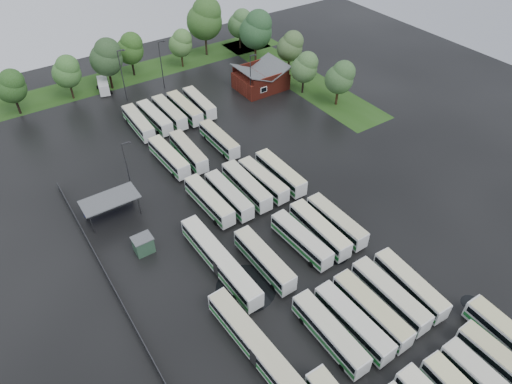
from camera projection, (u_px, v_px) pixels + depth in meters
ground at (293, 259)px, 62.12m from camera, size 160.00×160.00×0.00m
brick_building at (261, 80)px, 98.09m from camera, size 10.07×8.60×5.39m
wash_shed at (109, 200)px, 66.74m from camera, size 8.20×4.20×3.58m
utility_hut at (143, 244)px, 62.31m from camera, size 2.70×2.20×2.62m
grass_strip_north at (126, 76)px, 103.82m from camera, size 80.00×10.00×0.01m
grass_strip_east at (297, 76)px, 103.57m from camera, size 10.00×50.00×0.01m
west_fence at (115, 290)px, 57.32m from camera, size 0.10×50.00×1.20m
bus_r0c4 at (505, 366)px, 48.49m from camera, size 2.51×10.75×2.98m
bus_r1c0 at (329, 333)px, 51.52m from camera, size 2.40×10.99×3.05m
bus_r1c1 at (353, 322)px, 52.56m from camera, size 2.58×11.07×3.07m
bus_r1c2 at (371, 310)px, 53.83m from camera, size 2.45×11.12×3.09m
bus_r1c3 at (390, 295)px, 55.42m from camera, size 2.39×11.11×3.09m
bus_r1c4 at (410, 285)px, 56.72m from camera, size 2.83×10.85×2.99m
bus_r2c0 at (264, 260)px, 59.77m from camera, size 2.47×11.04×3.07m
bus_r2c2 at (301, 240)px, 62.60m from camera, size 2.74×10.69×2.95m
bus_r2c3 at (319, 229)px, 63.99m from camera, size 2.43×11.01×3.06m
bus_r2c4 at (336, 221)px, 65.35m from camera, size 2.41×10.67×2.96m
bus_r3c0 at (209, 200)px, 68.69m from camera, size 2.71×11.02×3.05m
bus_r3c1 at (229, 195)px, 69.68m from camera, size 2.42×10.70×2.97m
bus_r3c2 at (246, 186)px, 71.29m from camera, size 2.46×11.15×3.10m
bus_r3c3 at (263, 180)px, 72.52m from camera, size 2.70×10.70×2.95m
bus_r3c4 at (280, 173)px, 73.83m from camera, size 2.40×11.00×3.06m
bus_r4c0 at (169, 157)px, 77.16m from camera, size 2.71×10.98×3.04m
bus_r4c1 at (188, 151)px, 78.43m from camera, size 2.64×10.90×3.02m
bus_r4c3 at (219, 139)px, 81.32m from camera, size 2.28×10.62×2.95m
bus_r5c0 at (138, 123)px, 85.46m from camera, size 2.57×10.98×3.04m
bus_r5c1 at (155, 118)px, 86.88m from camera, size 2.66×10.90×3.01m
bus_r5c2 at (169, 112)px, 88.30m from camera, size 2.40×10.96×3.05m
bus_r5c3 at (185, 108)px, 89.47m from camera, size 2.46×11.09×3.08m
bus_r5c4 at (199, 103)px, 91.17m from camera, size 2.64×10.72×2.96m
artic_bus_west_b at (220, 261)px, 59.59m from camera, size 2.71×16.67×3.08m
artic_bus_west_c at (257, 347)px, 50.13m from camera, size 3.10×16.53×3.05m
minibus at (103, 85)px, 97.37m from camera, size 3.41×5.97×2.46m
tree_north_0 at (11, 86)px, 87.30m from camera, size 5.69×5.69×9.42m
tree_north_1 at (67, 71)px, 91.98m from camera, size 5.72×5.72×9.47m
tree_north_2 at (107, 57)px, 94.65m from camera, size 6.74×6.74×11.16m
tree_north_3 at (130, 48)px, 100.03m from camera, size 5.98×5.98×9.90m
tree_north_4 at (181, 43)px, 103.80m from camera, size 5.39×5.39×8.93m
tree_north_5 at (205, 18)px, 106.76m from camera, size 8.39×8.39×13.90m
tree_north_6 at (241, 23)px, 111.51m from camera, size 5.93×5.93×9.81m
tree_east_0 at (341, 77)px, 90.08m from camera, size 5.73×5.69×9.43m
tree_east_1 at (305, 67)px, 94.00m from camera, size 5.51×5.51×9.12m
tree_east_2 at (291, 46)px, 101.44m from camera, size 5.80×5.78×9.58m
tree_east_3 at (257, 29)px, 103.97m from camera, size 7.54×7.54×12.49m
tree_east_4 at (256, 32)px, 110.78m from camera, size 4.66×4.63×7.67m
lamp_post_ne at (251, 75)px, 91.73m from camera, size 1.50×0.29×9.77m
lamp_post_nw at (127, 165)px, 69.09m from camera, size 1.45×0.28×9.42m
lamp_post_back_w at (122, 72)px, 91.18m from camera, size 1.67×0.33×10.84m
lamp_post_back_e at (161, 62)px, 95.49m from camera, size 1.60×0.31×10.41m
puddle_1 at (466, 375)px, 49.45m from camera, size 3.67×3.67×0.01m
puddle_2 at (246, 288)px, 58.32m from camera, size 7.83×7.83×0.01m
puddle_3 at (335, 255)px, 62.55m from camera, size 3.43×3.43×0.01m
puddle_4 at (471, 303)px, 56.56m from camera, size 2.51×2.51×0.01m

